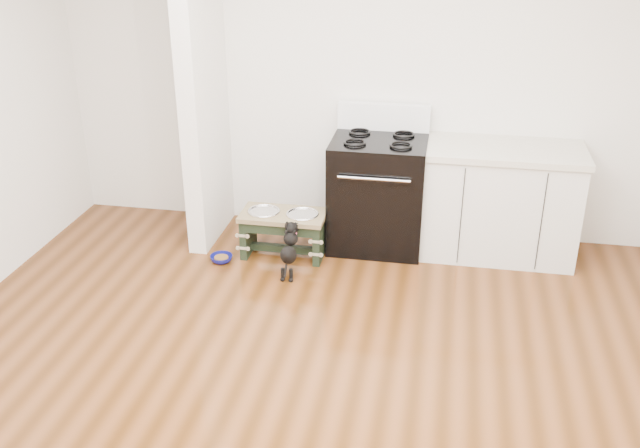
{
  "coord_description": "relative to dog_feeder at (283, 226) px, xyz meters",
  "views": [
    {
      "loc": [
        0.78,
        -3.25,
        2.7
      ],
      "look_at": [
        -0.1,
        1.43,
        0.49
      ],
      "focal_mm": 40.0,
      "sensor_mm": 36.0,
      "label": 1
    }
  ],
  "objects": [
    {
      "name": "oven_range",
      "position": [
        0.72,
        0.35,
        0.21
      ],
      "size": [
        0.76,
        0.69,
        1.14
      ],
      "color": "black",
      "rests_on": "ground"
    },
    {
      "name": "ground",
      "position": [
        0.47,
        -1.81,
        -0.27
      ],
      "size": [
        5.0,
        5.0,
        0.0
      ],
      "primitive_type": "plane",
      "color": "#42230B",
      "rests_on": "ground"
    },
    {
      "name": "puppy",
      "position": [
        0.12,
        -0.31,
        -0.04
      ],
      "size": [
        0.12,
        0.35,
        0.42
      ],
      "color": "black",
      "rests_on": "ground"
    },
    {
      "name": "partition_wall",
      "position": [
        -0.7,
        0.29,
        1.08
      ],
      "size": [
        0.15,
        0.8,
        2.7
      ],
      "primitive_type": "cube",
      "color": "silver",
      "rests_on": "ground"
    },
    {
      "name": "dog_feeder",
      "position": [
        0.0,
        0.0,
        0.0
      ],
      "size": [
        0.68,
        0.36,
        0.39
      ],
      "color": "black",
      "rests_on": "ground"
    },
    {
      "name": "floor_bowl",
      "position": [
        -0.47,
        -0.21,
        -0.24
      ],
      "size": [
        0.22,
        0.22,
        0.06
      ],
      "rotation": [
        0.0,
        0.0,
        0.3
      ],
      "color": "#0D0F60",
      "rests_on": "ground"
    },
    {
      "name": "cabinet_run",
      "position": [
        1.7,
        0.37,
        0.19
      ],
      "size": [
        1.24,
        0.64,
        0.91
      ],
      "color": "silver",
      "rests_on": "ground"
    },
    {
      "name": "room_shell",
      "position": [
        0.47,
        -1.81,
        1.35
      ],
      "size": [
        5.0,
        5.0,
        5.0
      ],
      "color": "silver",
      "rests_on": "ground"
    }
  ]
}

